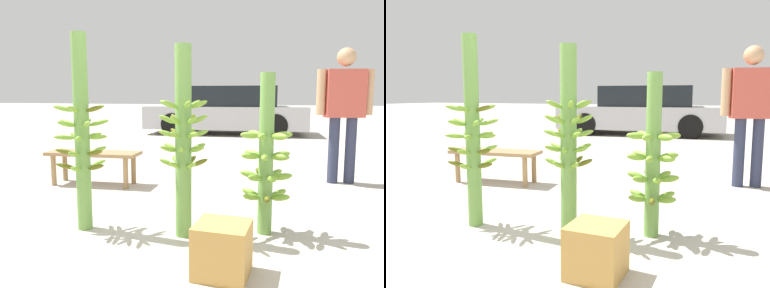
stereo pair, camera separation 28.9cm
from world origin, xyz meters
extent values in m
plane|color=#B2AA9E|center=(0.00, 0.00, 0.00)|extent=(80.00, 80.00, 0.00)
cylinder|color=#6B9E47|center=(-0.76, 0.16, 0.78)|extent=(0.12, 0.12, 1.57)
ellipsoid|color=#545914|center=(-0.63, 0.14, 0.98)|extent=(0.17, 0.06, 0.07)
ellipsoid|color=#75A333|center=(-0.70, 0.28, 0.98)|extent=(0.11, 0.16, 0.07)
ellipsoid|color=#75A333|center=(-0.85, 0.26, 0.98)|extent=(0.14, 0.14, 0.07)
ellipsoid|color=#75A333|center=(-0.88, 0.10, 0.98)|extent=(0.16, 0.11, 0.07)
ellipsoid|color=#75A333|center=(-0.74, 0.03, 0.98)|extent=(0.06, 0.17, 0.07)
ellipsoid|color=#75A333|center=(-0.79, 0.29, 0.87)|extent=(0.07, 0.17, 0.08)
ellipsoid|color=#75A333|center=(-0.89, 0.17, 0.87)|extent=(0.17, 0.05, 0.08)
ellipsoid|color=#75A333|center=(-0.81, 0.04, 0.87)|extent=(0.10, 0.17, 0.08)
ellipsoid|color=#75A333|center=(-0.66, 0.08, 0.87)|extent=(0.15, 0.14, 0.08)
ellipsoid|color=#75A333|center=(-0.65, 0.23, 0.87)|extent=(0.16, 0.12, 0.08)
ellipsoid|color=#75A333|center=(-0.73, 0.30, 0.76)|extent=(0.07, 0.17, 0.05)
ellipsoid|color=#75A333|center=(-0.88, 0.23, 0.76)|extent=(0.16, 0.12, 0.05)
ellipsoid|color=#75A333|center=(-0.86, 0.07, 0.76)|extent=(0.15, 0.14, 0.05)
ellipsoid|color=#75A333|center=(-0.71, 0.04, 0.76)|extent=(0.10, 0.16, 0.05)
ellipsoid|color=#75A333|center=(-0.63, 0.18, 0.76)|extent=(0.17, 0.05, 0.05)
ellipsoid|color=#545914|center=(-0.88, 0.11, 0.64)|extent=(0.17, 0.10, 0.07)
ellipsoid|color=#75A333|center=(-0.75, 0.03, 0.64)|extent=(0.05, 0.17, 0.07)
ellipsoid|color=#545914|center=(-0.63, 0.13, 0.64)|extent=(0.17, 0.07, 0.07)
ellipsoid|color=#75A333|center=(-0.69, 0.28, 0.64)|extent=(0.12, 0.16, 0.07)
ellipsoid|color=#75A333|center=(-0.85, 0.26, 0.64)|extent=(0.14, 0.15, 0.07)
ellipsoid|color=#75A333|center=(-0.70, 0.28, 0.52)|extent=(0.11, 0.16, 0.08)
ellipsoid|color=#75A333|center=(-0.86, 0.26, 0.52)|extent=(0.14, 0.14, 0.08)
ellipsoid|color=#545914|center=(-0.88, 0.10, 0.52)|extent=(0.16, 0.11, 0.08)
ellipsoid|color=#75A333|center=(-0.74, 0.03, 0.52)|extent=(0.06, 0.17, 0.08)
ellipsoid|color=#545914|center=(-0.63, 0.14, 0.52)|extent=(0.17, 0.06, 0.08)
cylinder|color=#6B9E47|center=(0.06, 0.26, 0.73)|extent=(0.12, 0.12, 1.46)
ellipsoid|color=#75A333|center=(-0.06, 0.26, 1.02)|extent=(0.14, 0.04, 0.08)
ellipsoid|color=#75A333|center=(0.00, 0.16, 1.02)|extent=(0.10, 0.14, 0.08)
ellipsoid|color=#75A333|center=(0.12, 0.16, 1.02)|extent=(0.11, 0.14, 0.08)
ellipsoid|color=#75A333|center=(0.18, 0.27, 1.02)|extent=(0.14, 0.04, 0.08)
ellipsoid|color=#75A333|center=(0.11, 0.37, 1.02)|extent=(0.10, 0.14, 0.08)
ellipsoid|color=#545914|center=(-0.01, 0.37, 1.02)|extent=(0.11, 0.14, 0.08)
ellipsoid|color=#545914|center=(-0.03, 0.34, 0.91)|extent=(0.13, 0.12, 0.09)
ellipsoid|color=#75A333|center=(-0.06, 0.22, 0.91)|extent=(0.14, 0.08, 0.09)
ellipsoid|color=#75A333|center=(0.04, 0.15, 0.91)|extent=(0.06, 0.14, 0.09)
ellipsoid|color=#75A333|center=(0.15, 0.19, 0.91)|extent=(0.13, 0.12, 0.09)
ellipsoid|color=#75A333|center=(0.17, 0.31, 0.91)|extent=(0.14, 0.08, 0.09)
ellipsoid|color=#545914|center=(0.08, 0.38, 0.91)|extent=(0.06, 0.14, 0.09)
ellipsoid|color=#75A333|center=(0.04, 0.14, 0.80)|extent=(0.06, 0.14, 0.07)
ellipsoid|color=#75A333|center=(0.15, 0.19, 0.80)|extent=(0.13, 0.12, 0.07)
ellipsoid|color=#75A333|center=(0.17, 0.31, 0.80)|extent=(0.14, 0.08, 0.07)
ellipsoid|color=#75A333|center=(0.08, 0.39, 0.80)|extent=(0.06, 0.14, 0.07)
ellipsoid|color=#545914|center=(-0.04, 0.34, 0.80)|extent=(0.13, 0.12, 0.07)
ellipsoid|color=#75A333|center=(-0.06, 0.22, 0.80)|extent=(0.14, 0.08, 0.07)
ellipsoid|color=#75A333|center=(-0.03, 0.18, 0.69)|extent=(0.13, 0.12, 0.08)
ellipsoid|color=#75A333|center=(0.08, 0.14, 0.69)|extent=(0.07, 0.14, 0.08)
ellipsoid|color=#75A333|center=(0.17, 0.23, 0.69)|extent=(0.14, 0.08, 0.08)
ellipsoid|color=#75A333|center=(0.15, 0.35, 0.69)|extent=(0.13, 0.12, 0.08)
ellipsoid|color=#75A333|center=(0.03, 0.38, 0.69)|extent=(0.07, 0.14, 0.08)
ellipsoid|color=#75A333|center=(-0.06, 0.30, 0.69)|extent=(0.14, 0.08, 0.08)
ellipsoid|color=#75A333|center=(-0.03, 0.35, 0.58)|extent=(0.13, 0.12, 0.09)
ellipsoid|color=#75A333|center=(-0.06, 0.23, 0.58)|extent=(0.14, 0.08, 0.09)
ellipsoid|color=#75A333|center=(0.03, 0.15, 0.58)|extent=(0.07, 0.14, 0.09)
ellipsoid|color=#75A333|center=(0.15, 0.18, 0.58)|extent=(0.13, 0.12, 0.09)
ellipsoid|color=#545914|center=(0.17, 0.30, 0.58)|extent=(0.14, 0.08, 0.09)
ellipsoid|color=#545914|center=(0.08, 0.38, 0.58)|extent=(0.07, 0.14, 0.09)
cylinder|color=#6B9E47|center=(0.65, 0.51, 0.63)|extent=(0.11, 0.11, 1.26)
ellipsoid|color=#75A333|center=(0.53, 0.46, 0.78)|extent=(0.16, 0.11, 0.06)
ellipsoid|color=#75A333|center=(0.63, 0.38, 0.78)|extent=(0.07, 0.16, 0.06)
ellipsoid|color=#75A333|center=(0.75, 0.43, 0.78)|extent=(0.15, 0.14, 0.06)
ellipsoid|color=#75A333|center=(0.77, 0.56, 0.78)|extent=(0.16, 0.11, 0.06)
ellipsoid|color=#545914|center=(0.67, 0.64, 0.78)|extent=(0.07, 0.16, 0.06)
ellipsoid|color=#75A333|center=(0.55, 0.59, 0.78)|extent=(0.15, 0.14, 0.06)
ellipsoid|color=#75A333|center=(0.76, 0.58, 0.62)|extent=(0.16, 0.13, 0.07)
ellipsoid|color=#545914|center=(0.64, 0.64, 0.62)|extent=(0.06, 0.16, 0.07)
ellipsoid|color=#75A333|center=(0.53, 0.57, 0.62)|extent=(0.16, 0.12, 0.07)
ellipsoid|color=#75A333|center=(0.54, 0.44, 0.62)|extent=(0.16, 0.13, 0.07)
ellipsoid|color=#75A333|center=(0.65, 0.38, 0.62)|extent=(0.06, 0.16, 0.07)
ellipsoid|color=#75A333|center=(0.76, 0.45, 0.62)|extent=(0.16, 0.12, 0.07)
ellipsoid|color=#75A333|center=(0.71, 0.40, 0.46)|extent=(0.12, 0.17, 0.08)
ellipsoid|color=#75A333|center=(0.78, 0.51, 0.46)|extent=(0.16, 0.06, 0.08)
ellipsoid|color=#75A333|center=(0.72, 0.62, 0.46)|extent=(0.13, 0.16, 0.08)
ellipsoid|color=#545914|center=(0.59, 0.62, 0.46)|extent=(0.12, 0.17, 0.08)
ellipsoid|color=#75A333|center=(0.52, 0.52, 0.46)|extent=(0.16, 0.06, 0.08)
ellipsoid|color=#75A333|center=(0.58, 0.40, 0.46)|extent=(0.13, 0.16, 0.08)
ellipsoid|color=#75A333|center=(0.77, 0.47, 0.31)|extent=(0.17, 0.10, 0.08)
ellipsoid|color=#75A333|center=(0.74, 0.60, 0.31)|extent=(0.15, 0.15, 0.08)
ellipsoid|color=#75A333|center=(0.62, 0.64, 0.31)|extent=(0.08, 0.17, 0.08)
ellipsoid|color=#75A333|center=(0.53, 0.55, 0.31)|extent=(0.17, 0.10, 0.08)
ellipsoid|color=#75A333|center=(0.55, 0.43, 0.31)|extent=(0.15, 0.15, 0.08)
ellipsoid|color=#545914|center=(0.68, 0.39, 0.31)|extent=(0.08, 0.17, 0.08)
cylinder|color=#2D334C|center=(1.25, 2.51, 0.41)|extent=(0.15, 0.15, 0.82)
cylinder|color=#2D334C|center=(1.44, 2.56, 0.41)|extent=(0.15, 0.15, 0.82)
cube|color=#BF4C3F|center=(1.35, 2.54, 1.11)|extent=(0.49, 0.31, 0.58)
cylinder|color=tan|center=(1.07, 2.47, 1.12)|extent=(0.13, 0.13, 0.55)
cylinder|color=tan|center=(1.62, 2.61, 1.12)|extent=(0.13, 0.13, 0.55)
sphere|color=tan|center=(1.35, 2.54, 1.54)|extent=(0.22, 0.22, 0.22)
cube|color=#99754C|center=(-1.54, 1.52, 0.39)|extent=(1.16, 0.50, 0.04)
cylinder|color=#99754C|center=(-2.01, 1.60, 0.18)|extent=(0.06, 0.06, 0.37)
cylinder|color=#99754C|center=(-1.09, 1.71, 0.18)|extent=(0.06, 0.06, 0.37)
cylinder|color=#99754C|center=(-1.98, 1.34, 0.18)|extent=(0.06, 0.06, 0.37)
cylinder|color=#99754C|center=(-1.06, 1.44, 0.18)|extent=(0.06, 0.06, 0.37)
cube|color=#B7B7BC|center=(-1.35, 8.05, 0.47)|extent=(4.58, 2.28, 0.61)
cube|color=black|center=(-1.17, 8.07, 1.06)|extent=(2.59, 1.91, 0.55)
cylinder|color=black|center=(-2.61, 7.08, 0.30)|extent=(0.63, 0.27, 0.61)
cylinder|color=black|center=(-2.80, 8.71, 0.30)|extent=(0.63, 0.27, 0.61)
cylinder|color=black|center=(0.10, 7.39, 0.30)|extent=(0.63, 0.27, 0.61)
cylinder|color=black|center=(-0.08, 9.01, 0.30)|extent=(0.63, 0.27, 0.61)
cube|color=#C69347|center=(0.49, -0.27, 0.16)|extent=(0.32, 0.32, 0.32)
camera|label=1|loc=(0.97, -2.38, 1.09)|focal=35.00mm
camera|label=2|loc=(1.24, -2.28, 1.09)|focal=35.00mm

